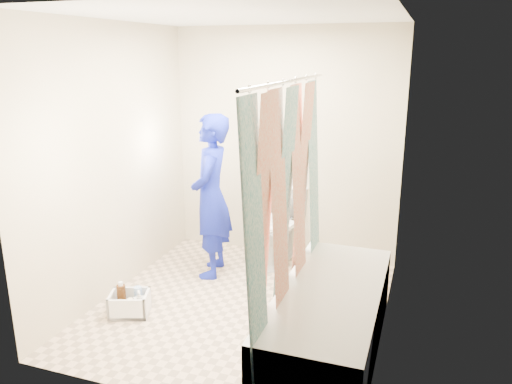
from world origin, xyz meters
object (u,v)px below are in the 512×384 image
(toilet, at_px, (277,225))
(plumber, at_px, (211,197))
(bathtub, at_px, (329,318))
(cleaning_caddy, at_px, (131,304))

(toilet, bearing_deg, plumber, -126.42)
(bathtub, bearing_deg, plumber, 144.56)
(bathtub, height_order, cleaning_caddy, bathtub)
(bathtub, relative_size, toilet, 2.20)
(plumber, bearing_deg, toilet, 121.72)
(plumber, bearing_deg, cleaning_caddy, -30.41)
(toilet, relative_size, cleaning_caddy, 2.07)
(cleaning_caddy, bearing_deg, bathtub, -19.46)
(toilet, bearing_deg, bathtub, -50.80)
(bathtub, xyz_separation_m, toilet, (-0.85, 1.47, 0.13))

